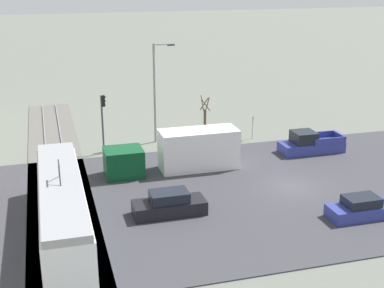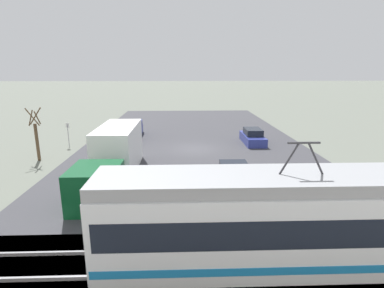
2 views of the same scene
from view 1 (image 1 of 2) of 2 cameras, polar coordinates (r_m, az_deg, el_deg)
name	(u,v)px [view 1 (image 1 of 2)]	position (r m, az deg, el deg)	size (l,w,h in m)	color
ground_plane	(292,188)	(39.48, 10.60, -4.61)	(320.00, 320.00, 0.00)	#60665B
road_surface	(292,187)	(39.46, 10.60, -4.55)	(20.51, 50.64, 0.08)	#38383D
rail_bed	(62,214)	(35.74, -13.69, -7.27)	(59.59, 4.40, 0.22)	#5B5954
light_rail_tram	(62,209)	(32.37, -13.66, -6.75)	(14.25, 2.59, 4.56)	silver
box_truck	(181,152)	(41.50, -1.19, -0.88)	(2.47, 10.41, 3.12)	#0C4723
pickup_truck	(310,144)	(46.77, 12.49, -0.02)	(2.07, 5.50, 1.90)	navy
sedan_car_0	(169,205)	(34.46, -2.44, -6.49)	(1.85, 4.67, 1.57)	black
sedan_car_1	(361,209)	(35.69, 17.54, -6.59)	(1.77, 4.21, 1.41)	navy
traffic_light_pole	(103,116)	(45.53, -9.47, 2.96)	(0.28, 0.47, 5.07)	#47474C
street_tree	(205,120)	(48.74, 1.39, 2.53)	(1.00, 0.83, 4.18)	brown
street_lamp_near_crossing	(156,87)	(47.66, -3.81, 6.11)	(0.36, 1.95, 8.94)	gray
no_parking_sign	(253,125)	(49.63, 6.48, 2.04)	(0.32, 0.08, 2.20)	gray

